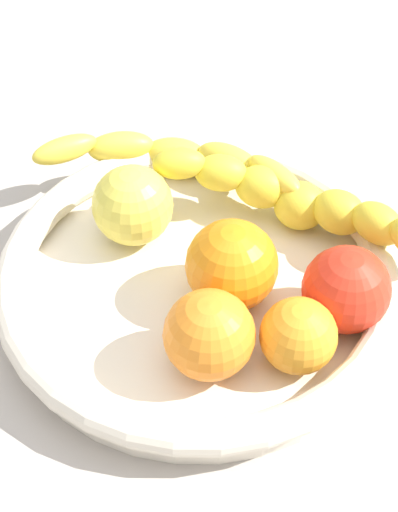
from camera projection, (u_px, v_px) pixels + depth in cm
name	position (u px, v px, depth cm)	size (l,w,h in cm)	color
kitchen_counter	(199.00, 309.00, 60.25)	(120.00, 120.00, 3.00)	#AEA499
fruit_bowl	(199.00, 279.00, 57.71)	(30.36, 30.36, 3.94)	beige
banana_draped_left	(173.00, 157.00, 64.52)	(22.24, 11.01, 4.60)	yellow
banana_draped_right	(297.00, 200.00, 59.71)	(23.92, 7.16, 5.98)	yellow
orange_front	(231.00, 266.00, 54.67)	(6.75, 6.75, 6.75)	orange
orange_mid_left	(298.00, 336.00, 51.27)	(5.30, 5.30, 5.30)	orange
orange_mid_right	(209.00, 335.00, 50.75)	(6.23, 6.23, 6.23)	orange
tomato_red	(346.00, 290.00, 53.46)	(6.28, 6.28, 6.28)	red
apple_yellow	(133.00, 205.00, 59.41)	(6.37, 6.37, 6.37)	#E1D049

